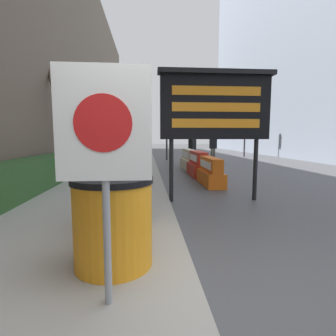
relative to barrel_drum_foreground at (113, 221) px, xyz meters
The scene contains 17 objects.
ground_plane 1.16m from the barrel_drum_foreground, 31.90° to the right, with size 120.00×120.00×0.00m, color #474749.
building_left_facade 11.38m from the barrel_drum_foreground, 110.34° to the left, with size 0.40×50.40×12.43m.
hedge_strip 4.75m from the barrel_drum_foreground, 123.72° to the left, with size 0.90×6.46×0.80m.
bare_tree 8.23m from the barrel_drum_foreground, 107.65° to the left, with size 1.90×1.78×4.15m.
barrel_drum_foreground is the anchor object (origin of this frame).
barrel_drum_middle 1.13m from the barrel_drum_foreground, 91.01° to the left, with size 0.84×0.84×0.94m.
warning_sign 1.09m from the barrel_drum_foreground, 86.80° to the right, with size 0.72×0.08×1.88m.
message_board 4.05m from the barrel_drum_foreground, 59.28° to the left, with size 2.60×0.36×2.94m.
jersey_barrier_orange_far 5.78m from the barrel_drum_foreground, 66.05° to the left, with size 0.54×1.75×0.86m.
jersey_barrier_red_striped 7.62m from the barrel_drum_foreground, 72.10° to the left, with size 0.63×1.78×0.94m.
jersey_barrier_cream 9.70m from the barrel_drum_foreground, 76.02° to the left, with size 0.58×2.17×0.93m.
traffic_cone_near 12.51m from the barrel_drum_foreground, 77.03° to the left, with size 0.41×0.41×0.74m.
traffic_cone_mid 10.16m from the barrel_drum_foreground, 74.97° to the left, with size 0.33×0.33×0.59m.
traffic_light_near_curb 14.69m from the barrel_drum_foreground, 83.36° to the left, with size 0.28×0.44×3.64m.
traffic_light_far_side 19.07m from the barrel_drum_foreground, 65.06° to the left, with size 0.28×0.45×4.48m.
pedestrian_worker 11.94m from the barrel_drum_foreground, 76.12° to the left, with size 0.40×0.49×1.62m.
pedestrian_passerby 13.92m from the barrel_drum_foreground, 71.39° to the left, with size 0.47×0.32×1.68m.
Camera 1 is at (-0.49, -2.17, 1.47)m, focal length 28.00 mm.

